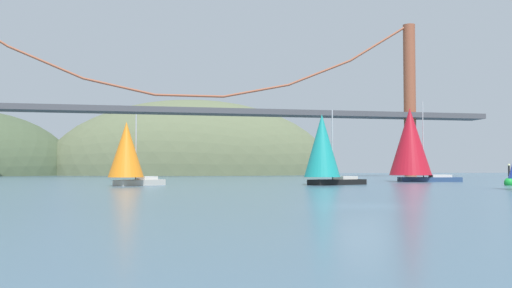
{
  "coord_description": "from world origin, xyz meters",
  "views": [
    {
      "loc": [
        -11.24,
        -26.93,
        1.91
      ],
      "look_at": [
        0.0,
        25.93,
        4.22
      ],
      "focal_mm": 39.68,
      "sensor_mm": 36.0,
      "label": 1
    }
  ],
  "objects_px": {
    "sailboat_teal_sail": "(323,149)",
    "sailboat_crimson_sail": "(411,143)",
    "sailboat_orange_sail": "(127,152)",
    "channel_buoy": "(509,182)"
  },
  "relations": [
    {
      "from": "sailboat_orange_sail",
      "to": "channel_buoy",
      "type": "distance_m",
      "value": 42.32
    },
    {
      "from": "sailboat_teal_sail",
      "to": "sailboat_crimson_sail",
      "type": "xyz_separation_m",
      "value": [
        17.4,
        12.76,
        1.34
      ]
    },
    {
      "from": "sailboat_orange_sail",
      "to": "channel_buoy",
      "type": "xyz_separation_m",
      "value": [
        41.6,
        -7.04,
        -3.28
      ]
    },
    {
      "from": "sailboat_teal_sail",
      "to": "sailboat_crimson_sail",
      "type": "relative_size",
      "value": 0.76
    },
    {
      "from": "sailboat_crimson_sail",
      "to": "sailboat_orange_sail",
      "type": "relative_size",
      "value": 1.46
    },
    {
      "from": "sailboat_orange_sail",
      "to": "sailboat_crimson_sail",
      "type": "bearing_deg",
      "value": 15.57
    },
    {
      "from": "sailboat_teal_sail",
      "to": "sailboat_crimson_sail",
      "type": "height_order",
      "value": "sailboat_crimson_sail"
    },
    {
      "from": "sailboat_orange_sail",
      "to": "channel_buoy",
      "type": "height_order",
      "value": "sailboat_orange_sail"
    },
    {
      "from": "sailboat_teal_sail",
      "to": "sailboat_orange_sail",
      "type": "distance_m",
      "value": 21.76
    },
    {
      "from": "channel_buoy",
      "to": "sailboat_teal_sail",
      "type": "bearing_deg",
      "value": 165.49
    }
  ]
}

